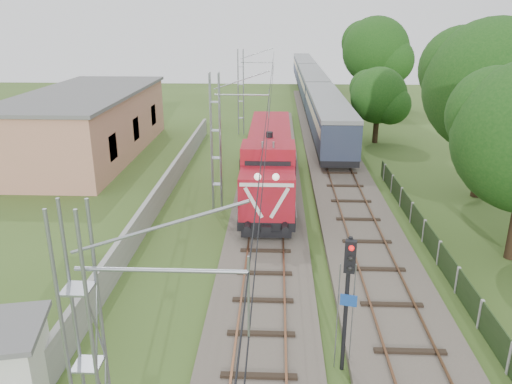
{
  "coord_description": "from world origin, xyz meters",
  "views": [
    {
      "loc": [
        0.45,
        -15.52,
        10.92
      ],
      "look_at": [
        -0.59,
        9.03,
        2.2
      ],
      "focal_mm": 35.0,
      "sensor_mm": 36.0,
      "label": 1
    }
  ],
  "objects_px": {
    "coach_rake": "(312,83)",
    "signal_post": "(348,283)",
    "relay_hut": "(2,367)",
    "locomotive": "(269,159)"
  },
  "relations": [
    {
      "from": "coach_rake",
      "to": "signal_post",
      "type": "xyz_separation_m",
      "value": [
        -2.32,
        -53.54,
        0.81
      ]
    },
    {
      "from": "signal_post",
      "to": "relay_hut",
      "type": "bearing_deg",
      "value": -169.33
    },
    {
      "from": "signal_post",
      "to": "locomotive",
      "type": "bearing_deg",
      "value": 98.76
    },
    {
      "from": "locomotive",
      "to": "signal_post",
      "type": "height_order",
      "value": "signal_post"
    },
    {
      "from": "locomotive",
      "to": "relay_hut",
      "type": "bearing_deg",
      "value": -110.96
    },
    {
      "from": "locomotive",
      "to": "coach_rake",
      "type": "xyz_separation_m",
      "value": [
        5.0,
        36.13,
        0.26
      ]
    },
    {
      "from": "coach_rake",
      "to": "signal_post",
      "type": "bearing_deg",
      "value": -92.48
    },
    {
      "from": "coach_rake",
      "to": "relay_hut",
      "type": "bearing_deg",
      "value": -102.61
    },
    {
      "from": "coach_rake",
      "to": "locomotive",
      "type": "bearing_deg",
      "value": -97.88
    },
    {
      "from": "coach_rake",
      "to": "signal_post",
      "type": "height_order",
      "value": "signal_post"
    }
  ]
}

